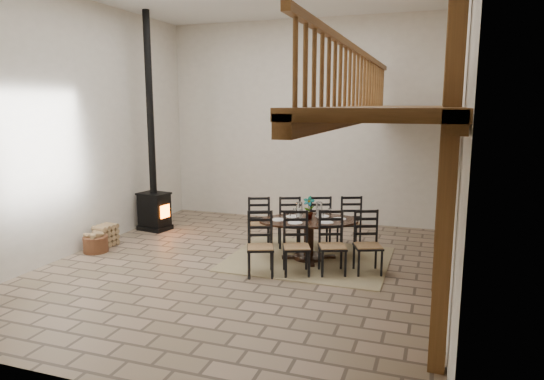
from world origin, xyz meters
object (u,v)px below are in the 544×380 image
(dining_table, at_px, (309,240))
(log_basket, at_px, (96,243))
(log_stack, at_px, (106,235))
(wood_stove, at_px, (153,183))

(dining_table, bearing_deg, log_basket, 171.20)
(log_basket, relative_size, log_stack, 0.98)
(log_basket, bearing_deg, wood_stove, 85.41)
(log_basket, height_order, log_stack, log_stack)
(dining_table, xyz_separation_m, log_basket, (-4.18, -0.94, -0.22))
(dining_table, height_order, log_basket, dining_table)
(log_stack, bearing_deg, log_basket, -81.30)
(wood_stove, bearing_deg, dining_table, -3.91)
(log_basket, bearing_deg, log_stack, 98.70)
(dining_table, distance_m, log_basket, 4.29)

